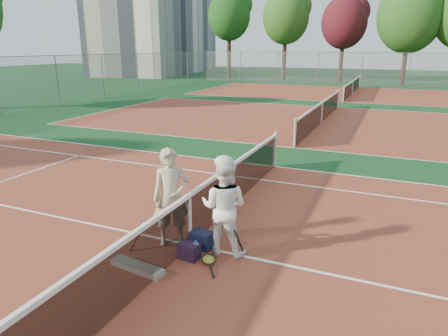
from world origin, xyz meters
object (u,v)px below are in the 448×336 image
Objects in this scene: net_main at (190,220)px; sports_bag_purple at (189,251)px; racket_red at (142,235)px; sports_bag_navy at (202,240)px; racket_black_held at (235,241)px; water_bottle at (196,251)px; player_a at (171,197)px; player_b at (224,207)px; apartment_block at (158,16)px; racket_spare at (209,261)px.

sports_bag_purple is at bearing -64.74° from net_main.
sports_bag_navy is (0.96, 0.46, -0.11)m from racket_red.
racket_black_held is 0.69m from water_bottle.
racket_red is (-0.38, -0.42, -0.63)m from player_a.
player_b is 4.35× the size of sports_bag_navy.
racket_black_held is 1.88× the size of water_bottle.
sports_bag_purple is 0.12m from water_bottle.
player_a is 0.95m from sports_bag_navy.
net_main is 6.08× the size of player_a.
apartment_block reaches higher than player_b.
net_main is 52.62m from apartment_block.
sports_bag_purple is (0.56, -0.40, -0.76)m from player_a.
sports_bag_navy is 0.40m from water_bottle.
racket_black_held is 1.64× the size of sports_bag_purple.
apartment_block is 55.84× the size of sports_bag_navy.
sports_bag_purple is (-0.45, -0.46, -0.72)m from player_b.
apartment_block reaches higher than sports_bag_navy.
apartment_block is at bearing 122.68° from sports_bag_navy.
player_a reaches higher than net_main.
net_main is at bearing 115.26° from sports_bag_purple.
sports_bag_purple is (0.94, 0.02, -0.13)m from racket_red.
net_main reaches higher than racket_red.
player_b reaches higher than sports_bag_purple.
racket_black_held is 1.43× the size of sports_bag_navy.
sports_bag_purple is (-0.38, 0.02, 0.08)m from racket_spare.
water_bottle is at bearing 23.04° from sports_bag_purple.
racket_black_held reaches higher than sports_bag_purple.
apartment_block reaches higher than racket_black_held.
racket_spare is at bearing -58.15° from player_a.
racket_black_held is at bearing -4.25° from sports_bag_navy.
racket_red reaches higher than sports_bag_purple.
player_a is at bearing 30.69° from racket_spare.
water_bottle is (28.31, -44.39, -7.35)m from apartment_block.
net_main reaches higher than water_bottle.
apartment_block is 52.79m from sports_bag_navy.
sports_bag_purple is (-0.02, -0.44, -0.02)m from sports_bag_navy.
sports_bag_navy is 0.44m from sports_bag_purple.
racket_red is at bearing -166.18° from player_a.
sports_bag_navy is 1.14× the size of sports_bag_purple.
racket_black_held is (0.24, -0.07, -0.57)m from player_b.
apartment_block is 36.77× the size of racket_spare.
racket_spare is (0.58, -0.46, -0.45)m from net_main.
racket_spare is (1.31, 0.00, -0.21)m from racket_red.
player_a is 0.85m from racket_red.
apartment_block reaches higher than sports_bag_purple.
apartment_block is 53.17m from racket_black_held.
racket_black_held is at bearing -3.12° from net_main.
racket_spare is at bearing -2.74° from sports_bag_purple.
racket_spare is (28.58, -44.46, -7.44)m from apartment_block.
racket_black_held is (28.90, -44.05, -7.22)m from apartment_block.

